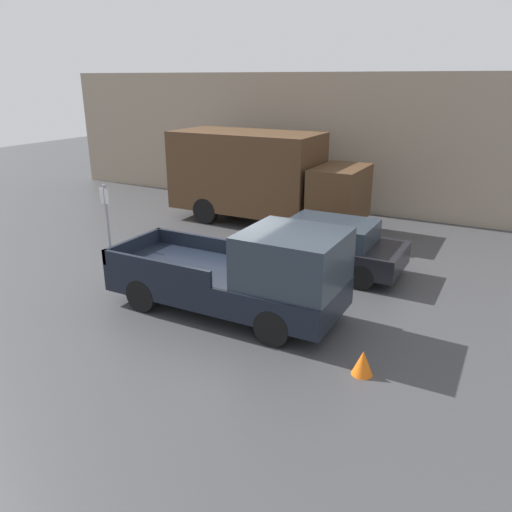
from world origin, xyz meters
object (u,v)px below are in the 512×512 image
at_px(traffic_cone, 363,363).
at_px(car, 327,245).
at_px(parking_sign, 108,227).
at_px(pickup_truck, 246,275).
at_px(delivery_truck, 260,175).

bearing_deg(traffic_cone, car, 117.56).
bearing_deg(parking_sign, traffic_cone, -10.62).
height_order(pickup_truck, parking_sign, parking_sign).
distance_m(pickup_truck, delivery_truck, 7.94).
relative_size(parking_sign, traffic_cone, 5.37).
height_order(delivery_truck, parking_sign, delivery_truck).
relative_size(car, parking_sign, 1.65).
xyz_separation_m(delivery_truck, parking_sign, (-0.89, -6.89, -0.32)).
height_order(car, traffic_cone, car).
bearing_deg(pickup_truck, car, 80.52).
height_order(car, delivery_truck, delivery_truck).
bearing_deg(delivery_truck, car, -41.95).
relative_size(car, delivery_truck, 0.60).
distance_m(pickup_truck, car, 3.61).
xyz_separation_m(car, parking_sign, (-4.87, -3.31, 0.70)).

